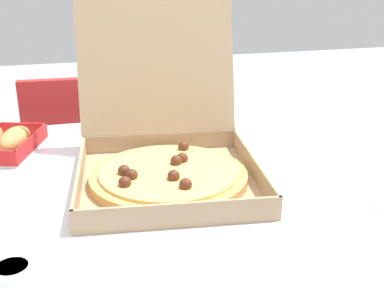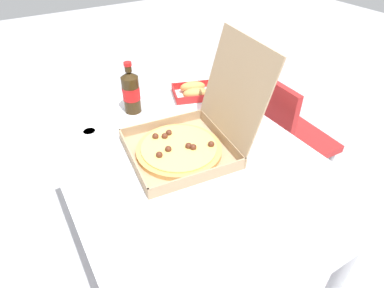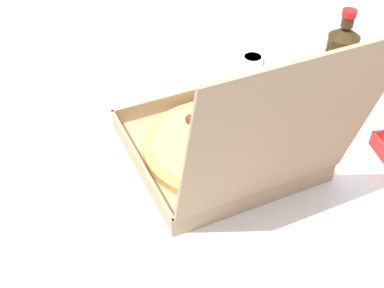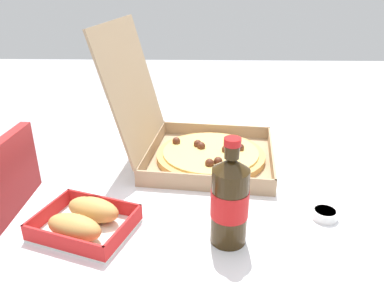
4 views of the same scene
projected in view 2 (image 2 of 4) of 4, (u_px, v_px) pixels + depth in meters
ground_plane at (187, 268)px, 1.61m from camera, size 10.00×10.00×0.00m
dining_table at (185, 172)px, 1.22m from camera, size 1.16×0.85×0.73m
chair at (280, 136)px, 1.69m from camera, size 0.42×0.42×0.83m
pizza_box_open at (189, 139)px, 1.16m from camera, size 0.40×0.48×0.38m
bread_side_box at (194, 91)px, 1.50m from camera, size 0.20×0.23×0.06m
cola_bottle at (131, 92)px, 1.35m from camera, size 0.07×0.07×0.22m
paper_menu at (177, 282)px, 0.78m from camera, size 0.24×0.19×0.00m
dipping_sauce_cup at (90, 133)px, 1.25m from camera, size 0.06×0.06×0.02m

